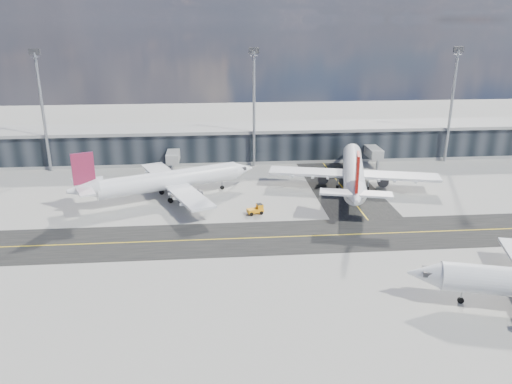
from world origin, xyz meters
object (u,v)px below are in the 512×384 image
airliner_af (167,181)px  service_van (360,173)px  baggage_tug (257,209)px  airliner_redtail (353,172)px

airliner_af → service_van: (44.06, 11.97, -3.16)m
airliner_af → baggage_tug: 20.60m
airliner_redtail → baggage_tug: 25.17m
airliner_af → service_van: 45.77m
airliner_af → service_van: bearing=82.7°
airliner_af → service_van: airliner_af is taller
baggage_tug → service_van: 34.64m
airliner_redtail → service_van: (4.59, 10.36, -3.53)m
airliner_redtail → baggage_tug: bearing=-137.1°
airliner_redtail → service_van: bearing=80.4°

